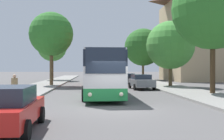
% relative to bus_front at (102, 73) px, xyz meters
% --- Properties ---
extents(ground_plane, '(300.00, 300.00, 0.00)m').
position_rel_bus_front_xyz_m(ground_plane, '(0.53, -6.67, -1.75)').
color(ground_plane, '#565454').
rests_on(ground_plane, ground).
extents(building_right_background, '(17.12, 12.62, 17.26)m').
position_rel_bus_front_xyz_m(building_right_background, '(20.88, 24.10, 6.88)').
color(building_right_background, tan).
rests_on(building_right_background, ground_plane).
extents(bus_front, '(2.81, 11.10, 3.28)m').
position_rel_bus_front_xyz_m(bus_front, '(0.00, 0.00, 0.00)').
color(bus_front, '#238942').
rests_on(bus_front, ground_plane).
extents(bus_middle, '(2.99, 11.11, 3.53)m').
position_rel_bus_front_xyz_m(bus_middle, '(-0.03, 13.13, 0.12)').
color(bus_middle, gray).
rests_on(bus_middle, ground_plane).
extents(parked_car_left_curb, '(2.04, 4.21, 1.50)m').
position_rel_bus_front_xyz_m(parked_car_left_curb, '(-3.51, -10.97, -0.98)').
color(parked_car_left_curb, red).
rests_on(parked_car_left_curb, ground_plane).
extents(parked_car_right_near, '(2.25, 4.08, 1.48)m').
position_rel_bus_front_xyz_m(parked_car_right_near, '(4.22, 6.15, -0.98)').
color(parked_car_right_near, slate).
rests_on(parked_car_right_near, ground_plane).
extents(parked_car_right_far, '(2.20, 4.13, 1.38)m').
position_rel_bus_front_xyz_m(parked_car_right_far, '(4.31, 16.71, -1.03)').
color(parked_car_right_far, black).
rests_on(parked_car_right_far, ground_plane).
extents(pedestrian_waiting_near, '(0.36, 0.36, 1.61)m').
position_rel_bus_front_xyz_m(pedestrian_waiting_near, '(-5.14, -4.59, -0.80)').
color(pedestrian_waiting_near, '#23232D').
rests_on(pedestrian_waiting_near, sidewalk_left).
extents(tree_left_near, '(4.91, 4.91, 8.07)m').
position_rel_bus_front_xyz_m(tree_left_near, '(-7.47, 24.97, 3.99)').
color(tree_left_near, '#47331E').
rests_on(tree_left_near, sidewalk_left).
extents(tree_left_far, '(5.12, 5.12, 8.54)m').
position_rel_bus_front_xyz_m(tree_left_far, '(-5.50, 11.24, 4.36)').
color(tree_left_far, brown).
rests_on(tree_left_far, sidewalk_left).
extents(tree_right_near, '(5.38, 5.38, 7.24)m').
position_rel_bus_front_xyz_m(tree_right_near, '(8.00, 8.79, 2.94)').
color(tree_right_near, brown).
rests_on(tree_right_near, sidewalk_right).
extents(tree_right_mid, '(6.39, 6.39, 9.82)m').
position_rel_bus_front_xyz_m(tree_right_mid, '(8.72, 0.01, 5.01)').
color(tree_right_mid, '#47331E').
rests_on(tree_right_mid, sidewalk_right).
extents(tree_right_far, '(6.73, 6.73, 9.14)m').
position_rel_bus_front_xyz_m(tree_right_far, '(8.43, 26.84, 4.16)').
color(tree_right_far, brown).
rests_on(tree_right_far, sidewalk_right).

